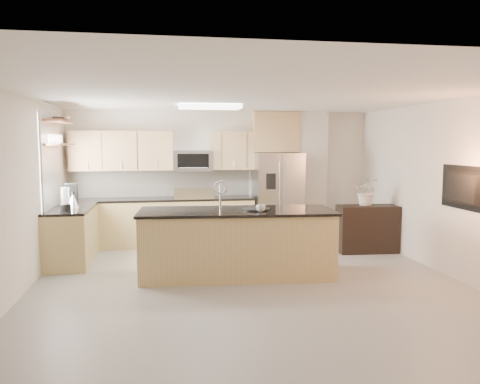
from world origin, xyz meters
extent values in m
plane|color=gray|center=(0.00, 0.00, 0.00)|extent=(6.50, 6.50, 0.00)
cube|color=white|center=(0.00, 0.00, 2.60)|extent=(6.00, 6.50, 0.02)
cube|color=silver|center=(0.00, 3.25, 1.30)|extent=(6.00, 0.02, 2.60)
cube|color=silver|center=(0.00, -3.25, 1.30)|extent=(6.00, 0.02, 2.60)
cube|color=silver|center=(-3.00, 0.00, 1.30)|extent=(0.02, 6.50, 2.60)
cube|color=silver|center=(3.00, 0.00, 1.30)|extent=(0.02, 6.50, 2.60)
cube|color=#D6B976|center=(-1.23, 2.92, 0.44)|extent=(3.55, 0.65, 0.88)
cube|color=black|center=(-1.23, 2.92, 0.90)|extent=(3.55, 0.66, 0.04)
cube|color=silver|center=(-1.23, 3.24, 1.18)|extent=(3.55, 0.02, 0.52)
cube|color=#D6B976|center=(-2.67, 1.85, 0.44)|extent=(0.65, 1.50, 0.88)
cube|color=black|center=(-2.67, 1.85, 0.90)|extent=(0.66, 1.50, 0.04)
cube|color=black|center=(-0.60, 2.92, 0.45)|extent=(0.76, 0.64, 0.90)
cube|color=black|center=(-0.60, 2.92, 0.92)|extent=(0.76, 0.62, 0.03)
cube|color=#ABABAE|center=(-0.60, 2.62, 1.03)|extent=(0.76, 0.04, 0.22)
cube|color=tan|center=(-1.94, 3.08, 1.83)|extent=(1.92, 0.33, 0.75)
cube|color=tan|center=(0.19, 3.08, 1.83)|extent=(0.82, 0.33, 0.75)
cube|color=#ABABAE|center=(-0.60, 3.05, 1.63)|extent=(0.76, 0.40, 0.40)
cube|color=black|center=(-0.60, 2.85, 1.63)|extent=(0.60, 0.02, 0.28)
cube|color=#ABABAE|center=(1.06, 2.88, 0.89)|extent=(0.92, 0.75, 1.78)
cube|color=gray|center=(1.06, 2.50, 0.89)|extent=(0.02, 0.01, 1.69)
cube|color=black|center=(0.84, 2.48, 1.25)|extent=(0.18, 0.03, 0.30)
cube|color=beige|center=(1.82, 3.10, 1.30)|extent=(0.60, 0.30, 2.60)
cube|color=white|center=(-2.98, 1.85, 1.65)|extent=(0.03, 1.05, 1.55)
cube|color=silver|center=(-2.97, 1.85, 1.65)|extent=(0.03, 1.15, 1.65)
cube|color=#9B643E|center=(-2.85, 1.95, 1.95)|extent=(0.30, 1.20, 0.04)
cube|color=#9B643E|center=(-2.85, 1.95, 2.32)|extent=(0.30, 1.20, 0.04)
cube|color=white|center=(-0.40, 1.60, 2.56)|extent=(1.00, 0.50, 0.06)
cube|color=#D6B976|center=(-0.10, 0.65, 0.47)|extent=(2.87, 1.18, 0.95)
cube|color=black|center=(-0.10, 0.65, 0.97)|extent=(2.94, 1.24, 0.04)
cube|color=black|center=(-0.32, 0.65, 0.95)|extent=(0.59, 0.43, 0.01)
cylinder|color=#ABABAE|center=(-0.32, 0.88, 1.16)|extent=(0.03, 0.03, 0.34)
torus|color=#ABABAE|center=(-0.32, 0.82, 1.31)|extent=(0.21, 0.03, 0.21)
cube|color=black|center=(2.46, 1.76, 0.43)|extent=(1.09, 0.51, 0.85)
imported|color=silver|center=(0.21, 0.41, 1.04)|extent=(0.16, 0.16, 0.10)
cylinder|color=black|center=(0.19, 0.61, 1.00)|extent=(0.45, 0.45, 0.02)
cylinder|color=black|center=(-2.67, 1.44, 0.97)|extent=(0.16, 0.16, 0.11)
cylinder|color=silver|center=(-2.67, 1.44, 1.16)|extent=(0.12, 0.12, 0.26)
cone|color=#ABABAE|center=(-2.62, 1.79, 1.04)|extent=(0.21, 0.21, 0.23)
cylinder|color=black|center=(-2.62, 1.79, 1.16)|extent=(0.04, 0.04, 0.04)
cube|color=black|center=(-2.69, 2.04, 1.11)|extent=(0.23, 0.27, 0.38)
cylinder|color=#ABABAE|center=(-2.69, 1.97, 1.02)|extent=(0.12, 0.12, 0.13)
imported|color=#ABABAE|center=(-2.85, 2.20, 2.38)|extent=(0.45, 0.45, 0.09)
imported|color=beige|center=(2.45, 1.80, 1.23)|extent=(0.86, 0.81, 0.75)
imported|color=black|center=(2.91, -0.20, 1.35)|extent=(0.14, 1.08, 0.62)
camera|label=1|loc=(-1.16, -6.10, 1.97)|focal=35.00mm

